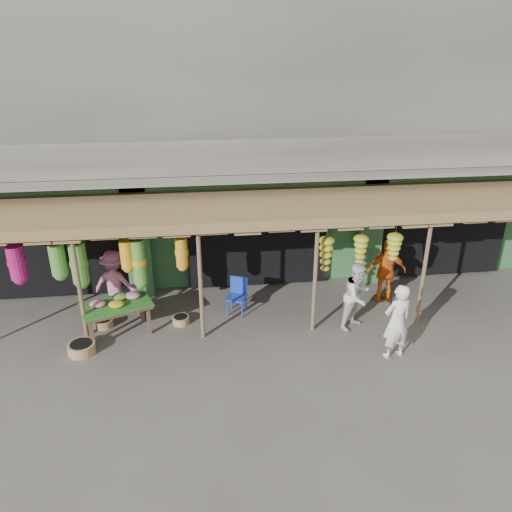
{
  "coord_description": "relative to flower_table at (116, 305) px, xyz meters",
  "views": [
    {
      "loc": [
        -1.49,
        -9.73,
        6.23
      ],
      "look_at": [
        -0.16,
        1.0,
        1.38
      ],
      "focal_mm": 35.0,
      "sensor_mm": 36.0,
      "label": 1
    }
  ],
  "objects": [
    {
      "name": "blue_chair",
      "position": [
        2.75,
        0.64,
        -0.23
      ],
      "size": [
        0.55,
        0.56,
        0.89
      ],
      "rotation": [
        0.0,
        0.0,
        -0.37
      ],
      "color": "#1A38AE",
      "rests_on": "ground"
    },
    {
      "name": "flower_table",
      "position": [
        0.0,
        0.0,
        0.0
      ],
      "size": [
        1.71,
        1.35,
        0.9
      ],
      "rotation": [
        0.0,
        0.0,
        0.35
      ],
      "color": "#4F3F28",
      "rests_on": "ground"
    },
    {
      "name": "ground",
      "position": [
        3.37,
        -0.18,
        -0.73
      ],
      "size": [
        80.0,
        80.0,
        0.0
      ],
      "primitive_type": "plane",
      "color": "#514C47",
      "rests_on": "ground"
    },
    {
      "name": "person_front",
      "position": [
        5.82,
        -1.59,
        0.11
      ],
      "size": [
        0.69,
        0.53,
        1.67
      ],
      "primitive_type": "imported",
      "rotation": [
        0.0,
        0.0,
        3.37
      ],
      "color": "white",
      "rests_on": "ground"
    },
    {
      "name": "person_right",
      "position": [
        5.37,
        -0.37,
        0.07
      ],
      "size": [
        0.98,
        0.95,
        1.59
      ],
      "primitive_type": "imported",
      "rotation": [
        0.0,
        0.0,
        0.66
      ],
      "color": "silver",
      "rests_on": "ground"
    },
    {
      "name": "building",
      "position": [
        3.37,
        4.69,
        2.64
      ],
      "size": [
        16.4,
        6.8,
        7.0
      ],
      "color": "gray",
      "rests_on": "ground"
    },
    {
      "name": "person_vendor",
      "position": [
        6.45,
        0.7,
        0.11
      ],
      "size": [
        1.01,
        0.48,
        1.67
      ],
      "primitive_type": "imported",
      "rotation": [
        0.0,
        0.0,
        3.06
      ],
      "color": "orange",
      "rests_on": "ground"
    },
    {
      "name": "awning",
      "position": [
        3.19,
        0.62,
        1.85
      ],
      "size": [
        14.0,
        2.7,
        2.79
      ],
      "color": "brown",
      "rests_on": "ground"
    },
    {
      "name": "basket_mid",
      "position": [
        -0.7,
        -0.67,
        -0.61
      ],
      "size": [
        0.73,
        0.73,
        0.22
      ],
      "primitive_type": "cylinder",
      "rotation": [
        0.0,
        0.0,
        -0.32
      ],
      "color": "olive",
      "rests_on": "ground"
    },
    {
      "name": "person_shopper",
      "position": [
        -0.13,
        0.89,
        0.1
      ],
      "size": [
        1.2,
        0.89,
        1.65
      ],
      "primitive_type": "imported",
      "rotation": [
        0.0,
        0.0,
        2.85
      ],
      "color": "pink",
      "rests_on": "ground"
    },
    {
      "name": "basket_left",
      "position": [
        -0.4,
        0.35,
        -0.64
      ],
      "size": [
        0.48,
        0.48,
        0.18
      ],
      "primitive_type": "cylinder",
      "rotation": [
        0.0,
        0.0,
        0.11
      ],
      "color": "olive",
      "rests_on": "ground"
    },
    {
      "name": "basket_right",
      "position": [
        1.37,
        0.25,
        -0.64
      ],
      "size": [
        0.45,
        0.45,
        0.18
      ],
      "primitive_type": "cylinder",
      "rotation": [
        0.0,
        0.0,
        -0.17
      ],
      "color": "#A27B4B",
      "rests_on": "ground"
    }
  ]
}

